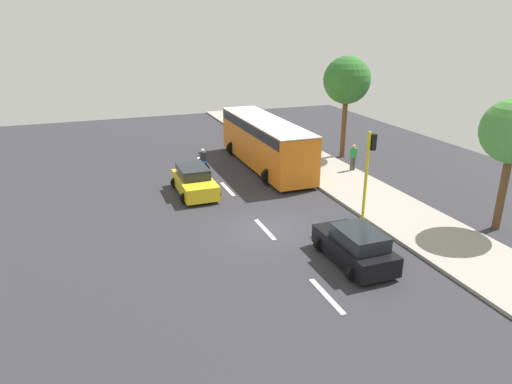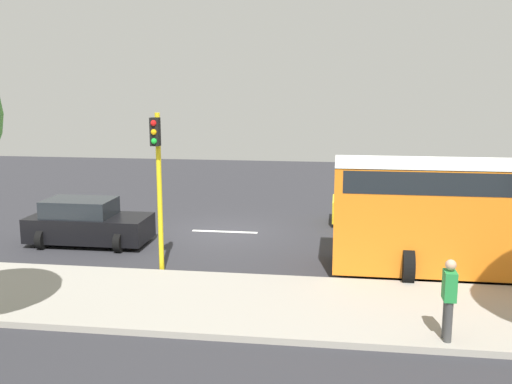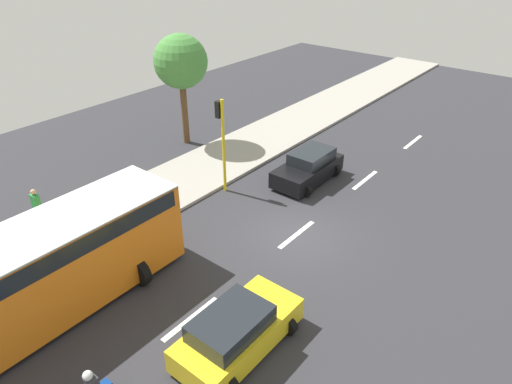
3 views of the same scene
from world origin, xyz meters
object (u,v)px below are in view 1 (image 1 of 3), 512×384
city_bus (265,140)px  traffic_light_corner (369,165)px  car_yellow_cab (194,181)px  pedestrian_near_signal (353,156)px  car_black (355,246)px  street_tree_center (347,81)px  motorcycle (203,162)px

city_bus → traffic_light_corner: bearing=-83.7°
car_yellow_cab → traffic_light_corner: bearing=-45.2°
city_bus → pedestrian_near_signal: (4.87, -3.15, -0.79)m
car_black → city_bus: size_ratio=0.36×
pedestrian_near_signal → city_bus: bearing=147.1°
car_black → city_bus: (1.48, 13.63, 1.14)m
traffic_light_corner → street_tree_center: bearing=64.8°
car_black → street_tree_center: street_tree_center is taller
pedestrian_near_signal → street_tree_center: size_ratio=0.24×
car_yellow_cab → motorcycle: 4.20m
car_yellow_cab → pedestrian_near_signal: bearing=1.7°
car_black → city_bus: city_bus is taller
car_black → pedestrian_near_signal: size_ratio=2.35×
pedestrian_near_signal → car_black: bearing=-121.2°
car_yellow_cab → motorcycle: (1.49, 3.93, -0.07)m
car_black → traffic_light_corner: bearing=51.7°
car_yellow_cab → street_tree_center: bearing=17.7°
car_black → car_yellow_cab: (-4.19, 10.17, 0.00)m
car_yellow_cab → pedestrian_near_signal: size_ratio=2.43×
motorcycle → pedestrian_near_signal: 9.75m
city_bus → motorcycle: (-4.18, 0.47, -1.20)m
motorcycle → pedestrian_near_signal: (9.04, -3.62, 0.42)m
motorcycle → traffic_light_corner: (5.31, -10.78, 2.29)m
motorcycle → street_tree_center: bearing=-1.0°
traffic_light_corner → car_black: bearing=-128.3°
car_yellow_cab → pedestrian_near_signal: (10.53, 0.31, 0.35)m
motorcycle → car_yellow_cab: bearing=-110.8°
car_black → city_bus: 13.75m
traffic_light_corner → street_tree_center: (4.99, 10.60, 2.47)m
traffic_light_corner → street_tree_center: size_ratio=0.64×
car_yellow_cab → street_tree_center: 13.23m
traffic_light_corner → street_tree_center: 11.97m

